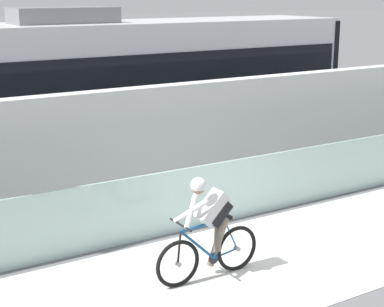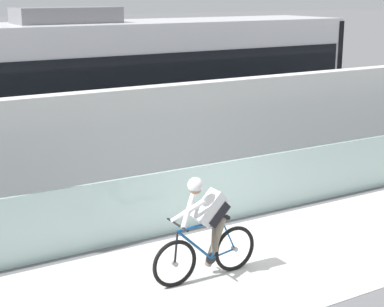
# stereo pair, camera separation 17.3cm
# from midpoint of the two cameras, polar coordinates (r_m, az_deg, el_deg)

# --- Properties ---
(ground_plane) EXTENTS (200.00, 200.00, 0.00)m
(ground_plane) POSITION_cam_midpoint_polar(r_m,az_deg,el_deg) (10.07, 6.78, -9.95)
(ground_plane) COLOR slate
(bike_path_deck) EXTENTS (32.00, 3.20, 0.01)m
(bike_path_deck) POSITION_cam_midpoint_polar(r_m,az_deg,el_deg) (10.07, 6.78, -9.92)
(bike_path_deck) COLOR silver
(bike_path_deck) RESTS_ON ground
(glass_parapet) EXTENTS (32.00, 0.05, 1.15)m
(glass_parapet) POSITION_cam_midpoint_polar(r_m,az_deg,el_deg) (11.27, 1.12, -3.97)
(glass_parapet) COLOR silver
(glass_parapet) RESTS_ON ground
(concrete_barrier_wall) EXTENTS (32.00, 0.36, 2.35)m
(concrete_barrier_wall) POSITION_cam_midpoint_polar(r_m,az_deg,el_deg) (12.60, -3.21, 0.87)
(concrete_barrier_wall) COLOR white
(concrete_barrier_wall) RESTS_ON ground
(tram_rail_near) EXTENTS (32.00, 0.08, 0.01)m
(tram_rail_near) POSITION_cam_midpoint_polar(r_m,az_deg,el_deg) (15.07, -7.56, -1.52)
(tram_rail_near) COLOR #595654
(tram_rail_near) RESTS_ON ground
(tram_rail_far) EXTENTS (32.00, 0.08, 0.01)m
(tram_rail_far) POSITION_cam_midpoint_polar(r_m,az_deg,el_deg) (16.35, -9.57, -0.31)
(tram_rail_far) COLOR #595654
(tram_rail_far) RESTS_ON ground
(tram) EXTENTS (11.06, 2.54, 3.81)m
(tram) POSITION_cam_midpoint_polar(r_m,az_deg,el_deg) (15.90, -4.09, 6.38)
(tram) COLOR silver
(tram) RESTS_ON ground
(cyclist_on_bike) EXTENTS (1.77, 0.58, 1.61)m
(cyclist_on_bike) POSITION_cam_midpoint_polar(r_m,az_deg,el_deg) (9.21, 1.84, -6.96)
(cyclist_on_bike) COLOR black
(cyclist_on_bike) RESTS_ON ground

